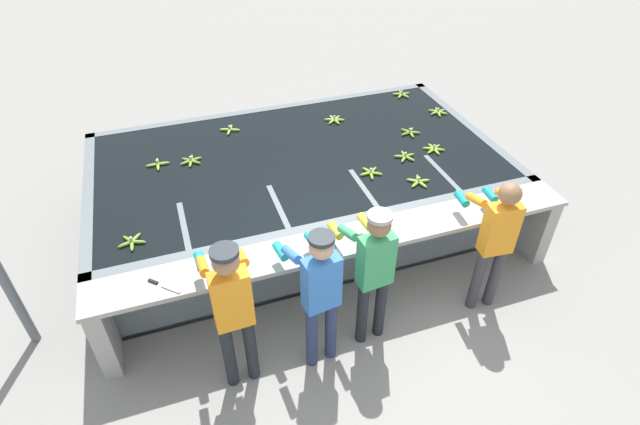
{
  "coord_description": "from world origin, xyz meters",
  "views": [
    {
      "loc": [
        -1.47,
        -3.2,
        4.12
      ],
      "look_at": [
        0.0,
        1.04,
        0.63
      ],
      "focal_mm": 28.0,
      "sensor_mm": 36.0,
      "label": 1
    }
  ],
  "objects_px": {
    "banana_bunch_floating_6": "(158,164)",
    "banana_bunch_floating_7": "(230,130)",
    "banana_bunch_floating_4": "(132,242)",
    "banana_bunch_floating_9": "(405,157)",
    "banana_bunch_floating_11": "(334,120)",
    "banana_bunch_floating_10": "(418,182)",
    "worker_2": "(373,266)",
    "banana_bunch_floating_0": "(191,161)",
    "banana_bunch_floating_2": "(410,132)",
    "worker_3": "(495,236)",
    "banana_bunch_floating_8": "(402,94)",
    "banana_bunch_floating_5": "(438,112)",
    "worker_0": "(232,305)",
    "knife_0": "(159,284)",
    "banana_bunch_floating_3": "(434,149)",
    "worker_1": "(320,288)",
    "banana_bunch_floating_1": "(371,173)"
  },
  "relations": [
    {
      "from": "worker_1",
      "to": "banana_bunch_floating_5",
      "type": "height_order",
      "value": "worker_1"
    },
    {
      "from": "worker_0",
      "to": "banana_bunch_floating_0",
      "type": "height_order",
      "value": "worker_0"
    },
    {
      "from": "banana_bunch_floating_3",
      "to": "banana_bunch_floating_7",
      "type": "distance_m",
      "value": 2.68
    },
    {
      "from": "banana_bunch_floating_5",
      "to": "banana_bunch_floating_8",
      "type": "height_order",
      "value": "same"
    },
    {
      "from": "worker_3",
      "to": "worker_0",
      "type": "bearing_deg",
      "value": -178.34
    },
    {
      "from": "banana_bunch_floating_0",
      "to": "banana_bunch_floating_7",
      "type": "distance_m",
      "value": 0.86
    },
    {
      "from": "banana_bunch_floating_2",
      "to": "banana_bunch_floating_8",
      "type": "distance_m",
      "value": 1.17
    },
    {
      "from": "banana_bunch_floating_9",
      "to": "knife_0",
      "type": "xyz_separation_m",
      "value": [
        -3.03,
        -1.21,
        -0.01
      ]
    },
    {
      "from": "banana_bunch_floating_0",
      "to": "banana_bunch_floating_4",
      "type": "height_order",
      "value": "same"
    },
    {
      "from": "worker_0",
      "to": "banana_bunch_floating_8",
      "type": "height_order",
      "value": "worker_0"
    },
    {
      "from": "worker_1",
      "to": "banana_bunch_floating_5",
      "type": "xyz_separation_m",
      "value": [
        2.7,
        2.69,
        -0.03
      ]
    },
    {
      "from": "banana_bunch_floating_4",
      "to": "worker_2",
      "type": "bearing_deg",
      "value": -28.27
    },
    {
      "from": "banana_bunch_floating_10",
      "to": "worker_3",
      "type": "bearing_deg",
      "value": -77.64
    },
    {
      "from": "banana_bunch_floating_4",
      "to": "banana_bunch_floating_5",
      "type": "xyz_separation_m",
      "value": [
        4.22,
        1.48,
        -0.0
      ]
    },
    {
      "from": "worker_2",
      "to": "banana_bunch_floating_6",
      "type": "xyz_separation_m",
      "value": [
        -1.71,
        2.48,
        -0.03
      ]
    },
    {
      "from": "banana_bunch_floating_6",
      "to": "banana_bunch_floating_4",
      "type": "bearing_deg",
      "value": -104.66
    },
    {
      "from": "knife_0",
      "to": "banana_bunch_floating_1",
      "type": "bearing_deg",
      "value": 22.37
    },
    {
      "from": "banana_bunch_floating_7",
      "to": "knife_0",
      "type": "bearing_deg",
      "value": -113.6
    },
    {
      "from": "worker_3",
      "to": "banana_bunch_floating_3",
      "type": "distance_m",
      "value": 1.73
    },
    {
      "from": "banana_bunch_floating_2",
      "to": "banana_bunch_floating_5",
      "type": "bearing_deg",
      "value": 31.74
    },
    {
      "from": "banana_bunch_floating_6",
      "to": "banana_bunch_floating_10",
      "type": "bearing_deg",
      "value": -25.93
    },
    {
      "from": "banana_bunch_floating_2",
      "to": "banana_bunch_floating_6",
      "type": "relative_size",
      "value": 0.98
    },
    {
      "from": "banana_bunch_floating_1",
      "to": "banana_bunch_floating_8",
      "type": "relative_size",
      "value": 1.0
    },
    {
      "from": "banana_bunch_floating_4",
      "to": "knife_0",
      "type": "xyz_separation_m",
      "value": [
        0.2,
        -0.66,
        -0.01
      ]
    },
    {
      "from": "banana_bunch_floating_1",
      "to": "banana_bunch_floating_4",
      "type": "distance_m",
      "value": 2.72
    },
    {
      "from": "banana_bunch_floating_6",
      "to": "banana_bunch_floating_7",
      "type": "bearing_deg",
      "value": 29.93
    },
    {
      "from": "worker_2",
      "to": "banana_bunch_floating_2",
      "type": "height_order",
      "value": "worker_2"
    },
    {
      "from": "banana_bunch_floating_3",
      "to": "banana_bunch_floating_5",
      "type": "height_order",
      "value": "same"
    },
    {
      "from": "banana_bunch_floating_0",
      "to": "banana_bunch_floating_4",
      "type": "xyz_separation_m",
      "value": [
        -0.74,
        -1.31,
        0.0
      ]
    },
    {
      "from": "worker_2",
      "to": "banana_bunch_floating_9",
      "type": "distance_m",
      "value": 2.03
    },
    {
      "from": "banana_bunch_floating_2",
      "to": "worker_3",
      "type": "bearing_deg",
      "value": -95.03
    },
    {
      "from": "worker_3",
      "to": "banana_bunch_floating_6",
      "type": "bearing_deg",
      "value": 140.71
    },
    {
      "from": "worker_3",
      "to": "banana_bunch_floating_7",
      "type": "xyz_separation_m",
      "value": [
        -2.04,
        3.04,
        -0.03
      ]
    },
    {
      "from": "banana_bunch_floating_4",
      "to": "banana_bunch_floating_9",
      "type": "height_order",
      "value": "same"
    },
    {
      "from": "banana_bunch_floating_2",
      "to": "knife_0",
      "type": "bearing_deg",
      "value": -152.63
    },
    {
      "from": "banana_bunch_floating_4",
      "to": "banana_bunch_floating_3",
      "type": "bearing_deg",
      "value": 9.25
    },
    {
      "from": "banana_bunch_floating_11",
      "to": "banana_bunch_floating_10",
      "type": "bearing_deg",
      "value": -77.64
    },
    {
      "from": "banana_bunch_floating_6",
      "to": "banana_bunch_floating_8",
      "type": "relative_size",
      "value": 1.02
    },
    {
      "from": "worker_3",
      "to": "banana_bunch_floating_7",
      "type": "relative_size",
      "value": 5.79
    },
    {
      "from": "banana_bunch_floating_11",
      "to": "knife_0",
      "type": "distance_m",
      "value": 3.51
    },
    {
      "from": "worker_3",
      "to": "banana_bunch_floating_8",
      "type": "height_order",
      "value": "worker_3"
    },
    {
      "from": "worker_1",
      "to": "banana_bunch_floating_1",
      "type": "xyz_separation_m",
      "value": [
        1.18,
        1.57,
        -0.03
      ]
    },
    {
      "from": "worker_1",
      "to": "banana_bunch_floating_3",
      "type": "height_order",
      "value": "worker_1"
    },
    {
      "from": "banana_bunch_floating_7",
      "to": "knife_0",
      "type": "height_order",
      "value": "banana_bunch_floating_7"
    },
    {
      "from": "banana_bunch_floating_2",
      "to": "banana_bunch_floating_4",
      "type": "relative_size",
      "value": 0.99
    },
    {
      "from": "banana_bunch_floating_7",
      "to": "banana_bunch_floating_8",
      "type": "relative_size",
      "value": 0.99
    },
    {
      "from": "banana_bunch_floating_0",
      "to": "banana_bunch_floating_7",
      "type": "relative_size",
      "value": 1.03
    },
    {
      "from": "banana_bunch_floating_8",
      "to": "banana_bunch_floating_7",
      "type": "bearing_deg",
      "value": -174.84
    },
    {
      "from": "banana_bunch_floating_0",
      "to": "banana_bunch_floating_8",
      "type": "height_order",
      "value": "same"
    },
    {
      "from": "banana_bunch_floating_4",
      "to": "banana_bunch_floating_9",
      "type": "xyz_separation_m",
      "value": [
        3.24,
        0.55,
        0.0
      ]
    }
  ]
}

